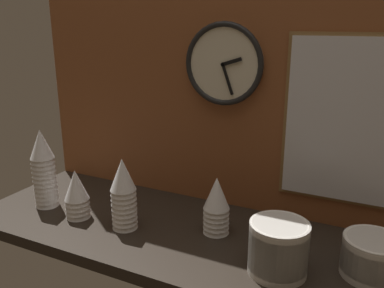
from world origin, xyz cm
name	(u,v)px	position (x,y,z in cm)	size (l,w,h in cm)	color
ground_plane	(196,238)	(0.00, 0.00, -2.00)	(160.00, 56.00, 4.00)	black
wall_tiled_back	(229,65)	(0.00, 26.50, 52.50)	(160.00, 3.00, 105.00)	brown
cup_stack_left	(77,194)	(-42.62, -8.53, 8.85)	(8.67, 8.67, 17.71)	white
cup_stack_center_left	(124,194)	(-23.13, -7.49, 12.30)	(8.67, 8.67, 24.60)	white
cup_stack_far_left	(44,168)	(-59.65, -6.34, 14.89)	(8.67, 8.67, 29.78)	white
cup_stack_center_right	(216,205)	(5.86, 3.07, 9.72)	(8.67, 8.67, 19.43)	white
bowl_stack_far_right	(373,257)	(53.39, -0.39, 5.95)	(16.49, 16.49, 11.34)	beige
bowl_stack_right	(278,247)	(29.82, -9.84, 7.83)	(16.49, 16.49, 15.08)	beige
wall_clock	(224,64)	(-0.86, 23.46, 52.92)	(28.74, 2.70, 28.74)	beige
menu_board	(354,123)	(43.01, 24.35, 36.73)	(44.31, 1.32, 54.72)	olive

